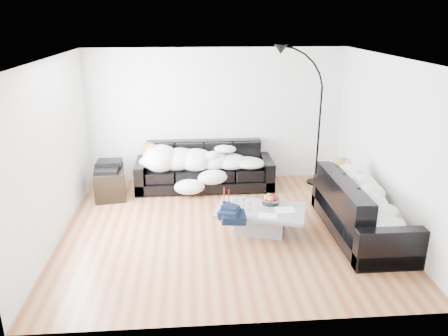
{
  "coord_description": "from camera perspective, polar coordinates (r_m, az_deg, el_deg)",
  "views": [
    {
      "loc": [
        -0.5,
        -6.13,
        3.18
      ],
      "look_at": [
        0.0,
        0.3,
        0.9
      ],
      "focal_mm": 35.0,
      "sensor_mm": 36.0,
      "label": 1
    }
  ],
  "objects": [
    {
      "name": "wall_left",
      "position": [
        6.72,
        -21.57,
        1.82
      ],
      "size": [
        0.02,
        4.5,
        2.6
      ],
      "primitive_type": "cube",
      "color": "silver",
      "rests_on": "ground"
    },
    {
      "name": "wine_glass_b",
      "position": [
        6.64,
        1.57,
        -4.62
      ],
      "size": [
        0.08,
        0.08,
        0.16
      ],
      "primitive_type": "cylinder",
      "rotation": [
        0.0,
        0.0,
        0.13
      ],
      "color": "white",
      "rests_on": "coffee_table"
    },
    {
      "name": "candle_left",
      "position": [
        6.81,
        0.01,
        -3.59
      ],
      "size": [
        0.05,
        0.05,
        0.25
      ],
      "primitive_type": "cylinder",
      "rotation": [
        0.0,
        0.0,
        0.08
      ],
      "color": "maroon",
      "rests_on": "coffee_table"
    },
    {
      "name": "navy_jacket",
      "position": [
        6.26,
        0.73,
        -5.29
      ],
      "size": [
        0.4,
        0.35,
        0.18
      ],
      "primitive_type": null,
      "rotation": [
        0.0,
        0.0,
        -0.13
      ],
      "color": "black",
      "rests_on": "coffee_table"
    },
    {
      "name": "sofa_right",
      "position": [
        6.9,
        17.63,
        -4.9
      ],
      "size": [
        0.93,
        2.17,
        0.88
      ],
      "primitive_type": "cube",
      "rotation": [
        0.0,
        0.0,
        1.57
      ],
      "color": "black",
      "rests_on": "ground"
    },
    {
      "name": "fruit_bowl",
      "position": [
        6.83,
        6.1,
        -4.04
      ],
      "size": [
        0.28,
        0.28,
        0.16
      ],
      "primitive_type": "cylinder",
      "rotation": [
        0.0,
        0.0,
        -0.05
      ],
      "color": "white",
      "rests_on": "coffee_table"
    },
    {
      "name": "teal_cushion",
      "position": [
        7.36,
        15.54,
        -0.81
      ],
      "size": [
        0.42,
        0.38,
        0.2
      ],
      "primitive_type": "ellipsoid",
      "rotation": [
        0.0,
        0.0,
        0.24
      ],
      "color": "#0E6860",
      "rests_on": "sofa_right"
    },
    {
      "name": "floor_lamp",
      "position": [
        8.56,
        12.34,
        5.46
      ],
      "size": [
        0.9,
        0.48,
        2.35
      ],
      "primitive_type": null,
      "rotation": [
        0.0,
        0.0,
        0.17
      ],
      "color": "black",
      "rests_on": "ground"
    },
    {
      "name": "sleeper_right",
      "position": [
        6.82,
        17.8,
        -3.31
      ],
      "size": [
        0.79,
        1.86,
        0.45
      ],
      "primitive_type": null,
      "rotation": [
        0.0,
        0.0,
        1.57
      ],
      "color": "white",
      "rests_on": "sofa_right"
    },
    {
      "name": "sofa_back",
      "position": [
        8.36,
        -2.55,
        0.2
      ],
      "size": [
        2.6,
        0.9,
        0.85
      ],
      "primitive_type": "cube",
      "color": "black",
      "rests_on": "ground"
    },
    {
      "name": "sleeper_back",
      "position": [
        8.24,
        -2.56,
        1.49
      ],
      "size": [
        2.2,
        0.76,
        0.44
      ],
      "primitive_type": null,
      "color": "white",
      "rests_on": "sofa_back"
    },
    {
      "name": "av_cabinet",
      "position": [
        8.27,
        -14.68,
        -1.86
      ],
      "size": [
        0.64,
        0.84,
        0.53
      ],
      "primitive_type": "cube",
      "rotation": [
        0.0,
        0.0,
        0.15
      ],
      "color": "black",
      "rests_on": "ground"
    },
    {
      "name": "wall_right",
      "position": [
        7.08,
        20.83,
        2.77
      ],
      "size": [
        0.02,
        4.5,
        2.6
      ],
      "primitive_type": "cube",
      "color": "silver",
      "rests_on": "ground"
    },
    {
      "name": "candle_right",
      "position": [
        6.81,
        0.65,
        -3.73
      ],
      "size": [
        0.05,
        0.05,
        0.22
      ],
      "primitive_type": "cylinder",
      "rotation": [
        0.0,
        0.0,
        0.19
      ],
      "color": "maroon",
      "rests_on": "coffee_table"
    },
    {
      "name": "wall_back",
      "position": [
        8.61,
        -1.01,
        6.84
      ],
      "size": [
        5.0,
        0.02,
        2.6
      ],
      "primitive_type": "cube",
      "color": "silver",
      "rests_on": "ground"
    },
    {
      "name": "ground",
      "position": [
        6.93,
        0.19,
        -7.87
      ],
      "size": [
        5.0,
        5.0,
        0.0
      ],
      "primitive_type": "plane",
      "color": "brown",
      "rests_on": "ground"
    },
    {
      "name": "wine_glass_a",
      "position": [
        6.71,
        2.59,
        -4.39
      ],
      "size": [
        0.07,
        0.07,
        0.16
      ],
      "primitive_type": "cylinder",
      "rotation": [
        0.0,
        0.0,
        0.1
      ],
      "color": "white",
      "rests_on": "coffee_table"
    },
    {
      "name": "newspaper_b",
      "position": [
        6.45,
        5.72,
        -6.22
      ],
      "size": [
        0.31,
        0.25,
        0.01
      ],
      "primitive_type": "cube",
      "rotation": [
        0.0,
        0.0,
        -0.21
      ],
      "color": "silver",
      "rests_on": "coffee_table"
    },
    {
      "name": "shoes",
      "position": [
        6.64,
        17.77,
        -9.68
      ],
      "size": [
        0.54,
        0.47,
        0.1
      ],
      "primitive_type": null,
      "rotation": [
        0.0,
        0.0,
        -0.37
      ],
      "color": "#472311",
      "rests_on": "ground"
    },
    {
      "name": "wine_glass_c",
      "position": [
        6.59,
        3.37,
        -4.9
      ],
      "size": [
        0.07,
        0.07,
        0.15
      ],
      "primitive_type": "cylinder",
      "rotation": [
        0.0,
        0.0,
        0.11
      ],
      "color": "white",
      "rests_on": "coffee_table"
    },
    {
      "name": "coffee_table",
      "position": [
        6.76,
        4.73,
        -6.83
      ],
      "size": [
        1.5,
        1.12,
        0.39
      ],
      "primitive_type": "cube",
      "rotation": [
        0.0,
        0.0,
        -0.29
      ],
      "color": "#939699",
      "rests_on": "ground"
    },
    {
      "name": "newspaper_a",
      "position": [
        6.67,
        7.98,
        -5.42
      ],
      "size": [
        0.31,
        0.24,
        0.01
      ],
      "primitive_type": "cube",
      "rotation": [
        0.0,
        0.0,
        0.03
      ],
      "color": "silver",
      "rests_on": "coffee_table"
    },
    {
      "name": "stereo",
      "position": [
        8.15,
        -14.87,
        0.3
      ],
      "size": [
        0.45,
        0.35,
        0.13
      ],
      "primitive_type": "cube",
      "rotation": [
        0.0,
        0.0,
        0.03
      ],
      "color": "black",
      "rests_on": "av_cabinet"
    },
    {
      "name": "ceiling",
      "position": [
        6.18,
        0.22,
        14.08
      ],
      "size": [
        5.0,
        5.0,
        0.0
      ],
      "primitive_type": "plane",
      "color": "white",
      "rests_on": "ground"
    }
  ]
}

